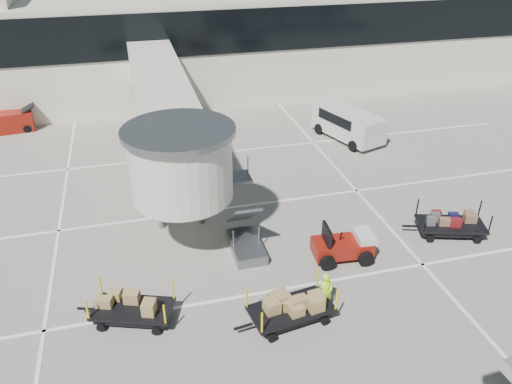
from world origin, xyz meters
TOP-DOWN VIEW (x-y plane):
  - ground at (0.00, 0.00)m, footprint 140.00×140.00m
  - lane_markings at (-0.67, 9.33)m, footprint 40.00×30.00m
  - terminal at (-0.35, 29.94)m, footprint 64.00×12.11m
  - jet_bridge at (-3.97, 12.26)m, footprint 5.70×20.40m
  - baggage_tug at (2.75, 3.41)m, footprint 2.81×1.92m
  - suitcase_cart at (8.61, 3.80)m, footprint 3.97×2.45m
  - box_cart_near at (-0.71, 0.28)m, footprint 4.00×2.04m
  - box_cart_far at (-6.74, 1.76)m, footprint 3.78×2.44m
  - ground_worker at (0.69, 0.44)m, footprint 0.72×0.58m
  - minivan at (8.43, 16.15)m, footprint 3.70×5.71m
  - belt_loader at (-14.48, 23.42)m, footprint 3.98×1.91m

SIDE VIEW (x-z plane):
  - ground at x=0.00m, z-range 0.00..0.00m
  - lane_markings at x=-0.67m, z-range 0.00..0.02m
  - box_cart_far at x=-6.74m, z-range -0.21..1.25m
  - suitcase_cart at x=8.61m, z-range -0.21..1.31m
  - box_cart_near at x=-0.71m, z-range -0.14..1.40m
  - baggage_tug at x=2.75m, z-range -0.24..1.53m
  - belt_loader at x=-14.48m, z-range -0.22..1.63m
  - ground_worker at x=0.69m, z-range 0.00..1.72m
  - minivan at x=8.43m, z-range 0.20..2.21m
  - terminal at x=-0.35m, z-range -3.49..11.71m
  - jet_bridge at x=-3.97m, z-range 1.27..7.30m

